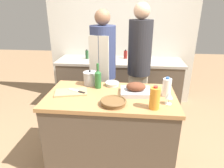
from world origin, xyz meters
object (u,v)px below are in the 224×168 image
at_px(condiment_bottle_extra, 125,55).
at_px(person_cook_guest, 139,64).
at_px(wicker_basket, 113,102).
at_px(cutting_board, 71,92).
at_px(stock_pot, 90,78).
at_px(knife_chef, 77,91).
at_px(condiment_bottle_short, 111,58).
at_px(milk_jug, 167,87).
at_px(condiment_bottle_tall, 87,54).
at_px(mixing_bowl, 112,84).
at_px(person_cook_aproned, 103,68).
at_px(roasting_pan, 136,90).
at_px(wine_bottle_green, 98,78).
at_px(wine_glass_left, 169,96).
at_px(juice_jug, 155,98).

height_order(condiment_bottle_extra, person_cook_guest, person_cook_guest).
relative_size(wicker_basket, cutting_board, 0.66).
height_order(stock_pot, knife_chef, stock_pot).
bearing_deg(condiment_bottle_short, wicker_basket, -83.41).
height_order(stock_pot, condiment_bottle_extra, stock_pot).
bearing_deg(knife_chef, wicker_basket, -29.35).
distance_m(milk_jug, condiment_bottle_tall, 1.82).
xyz_separation_m(wicker_basket, mixing_bowl, (-0.06, 0.48, -0.00)).
relative_size(knife_chef, condiment_bottle_short, 1.53).
bearing_deg(person_cook_aproned, mixing_bowl, -57.04).
bearing_deg(condiment_bottle_tall, mixing_bowl, -64.89).
bearing_deg(roasting_pan, milk_jug, -2.83).
distance_m(roasting_pan, condiment_bottle_extra, 1.49).
bearing_deg(milk_jug, knife_chef, -178.62).
height_order(wicker_basket, cutting_board, wicker_basket).
distance_m(cutting_board, knife_chef, 0.07).
bearing_deg(condiment_bottle_extra, mixing_bowl, -94.76).
bearing_deg(roasting_pan, wicker_basket, -128.26).
bearing_deg(wine_bottle_green, condiment_bottle_extra, 79.26).
xyz_separation_m(mixing_bowl, person_cook_aproned, (-0.16, 0.42, 0.05)).
bearing_deg(knife_chef, wine_bottle_green, 39.30).
bearing_deg(milk_jug, mixing_bowl, 158.86).
bearing_deg(person_cook_guest, condiment_bottle_tall, 149.56).
distance_m(mixing_bowl, condiment_bottle_extra, 1.28).
relative_size(roasting_pan, person_cook_aproned, 0.19).
bearing_deg(cutting_board, condiment_bottle_tall, 95.61).
xyz_separation_m(milk_jug, wine_glass_left, (-0.01, -0.19, -0.01)).
height_order(mixing_bowl, wine_bottle_green, wine_bottle_green).
relative_size(cutting_board, wine_bottle_green, 1.32).
height_order(mixing_bowl, person_cook_guest, person_cook_guest).
relative_size(condiment_bottle_tall, person_cook_guest, 0.09).
xyz_separation_m(mixing_bowl, person_cook_guest, (0.32, 0.50, 0.11)).
distance_m(person_cook_aproned, person_cook_guest, 0.50).
bearing_deg(condiment_bottle_short, milk_jug, -60.90).
bearing_deg(wicker_basket, condiment_bottle_tall, 110.31).
xyz_separation_m(cutting_board, condiment_bottle_extra, (0.52, 1.53, 0.07)).
bearing_deg(mixing_bowl, wine_glass_left, -35.56).
bearing_deg(wine_glass_left, juice_jug, -144.57).
xyz_separation_m(wicker_basket, condiment_bottle_extra, (0.05, 1.75, 0.05)).
bearing_deg(knife_chef, person_cook_aproned, 74.34).
xyz_separation_m(mixing_bowl, milk_jug, (0.58, -0.23, 0.07)).
distance_m(wine_glass_left, person_cook_aproned, 1.11).
bearing_deg(cutting_board, wicker_basket, -25.00).
bearing_deg(stock_pot, condiment_bottle_short, 81.84).
height_order(wicker_basket, wine_bottle_green, wine_bottle_green).
height_order(cutting_board, wine_glass_left, wine_glass_left).
height_order(wine_bottle_green, wine_glass_left, wine_bottle_green).
xyz_separation_m(milk_jug, knife_chef, (-0.93, -0.02, -0.07)).
xyz_separation_m(roasting_pan, juice_jug, (0.16, -0.30, 0.05)).
relative_size(juice_jug, knife_chef, 1.06).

